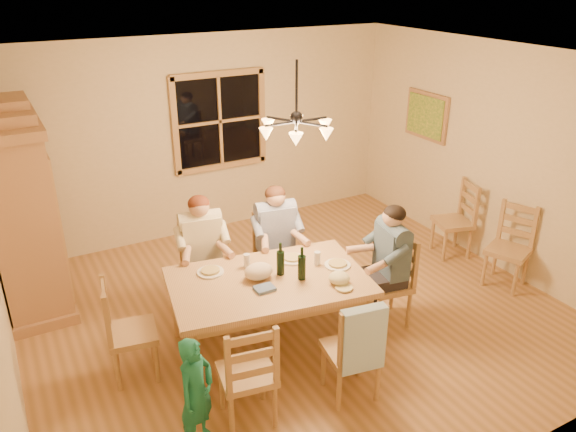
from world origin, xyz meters
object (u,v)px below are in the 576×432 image
adult_woman (201,240)px  chair_spare_front (506,262)px  chair_end_left (134,347)px  chair_spare_back (451,233)px  chandelier (296,127)px  chair_near_left (248,389)px  chair_near_right (350,364)px  wine_bottle_a (280,259)px  dining_table (269,288)px  adult_plaid_man (276,229)px  chair_end_right (386,296)px  adult_slate_man (390,251)px  wine_bottle_b (302,263)px  armoire (23,215)px  child (196,393)px  chair_far_right (276,272)px  chair_far_left (204,284)px

adult_woman → chair_spare_front: 3.54m
chair_end_left → chair_spare_back: (4.23, 0.41, 0.00)m
chandelier → chair_near_left: chandelier is taller
adult_woman → chair_spare_back: (3.28, -0.32, -0.54)m
chair_near_right → chair_end_left: 1.96m
chandelier → chair_near_right: 2.22m
adult_woman → wine_bottle_a: adult_woman is taller
chair_near_right → chandelier: bearing=91.0°
chair_near_right → wine_bottle_a: bearing=109.1°
dining_table → adult_plaid_man: bearing=58.3°
chair_near_right → chair_spare_front: 2.72m
chair_end_left → chair_spare_front: size_ratio=1.00×
chair_end_right → wine_bottle_a: bearing=87.0°
dining_table → chair_near_left: size_ratio=2.03×
adult_plaid_man → adult_slate_man: same height
wine_bottle_b → chair_spare_back: 2.85m
armoire → chair_end_left: size_ratio=2.32×
chair_near_left → child: 0.49m
wine_bottle_b → child: bearing=-152.1°
armoire → adult_woman: bearing=-33.3°
adult_plaid_man → chair_spare_back: 2.53m
armoire → adult_slate_man: armoire is taller
chair_far_right → child: (-1.54, -1.65, 0.18)m
armoire → wine_bottle_b: armoire is taller
chair_end_left → child: (0.22, -1.05, 0.18)m
chandelier → chair_spare_back: bearing=5.4°
chair_far_left → adult_slate_man: size_ratio=1.13×
armoire → chair_spare_back: 5.12m
dining_table → chair_spare_front: (2.96, -0.28, -0.36)m
chair_end_right → dining_table: bearing=90.0°
chair_far_right → child: chair_far_right is taller
chair_near_left → chair_near_right: size_ratio=1.00×
chair_near_left → child: size_ratio=1.02×
chair_end_left → wine_bottle_b: bearing=86.6°
dining_table → chair_end_right: chair_end_right is taller
dining_table → adult_slate_man: size_ratio=2.30×
chair_near_left → wine_bottle_a: size_ratio=3.00×
chair_end_left → chair_end_right: same height
chair_spare_front → wine_bottle_b: bearing=64.4°
adult_plaid_man → chair_spare_back: bearing=-175.1°
dining_table → adult_plaid_man: size_ratio=2.30×
child → chair_spare_front: bearing=-24.9°
chair_far_right → chair_end_right: bearing=136.6°
wine_bottle_a → dining_table: bearing=-166.2°
adult_woman → wine_bottle_b: (0.60, -1.08, 0.08)m
chair_spare_back → chandelier: bearing=112.3°
armoire → dining_table: 2.79m
chair_end_left → adult_woman: (0.96, 0.73, 0.54)m
chair_end_left → adult_woman: adult_woman is taller
wine_bottle_b → armoire: bearing=135.9°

